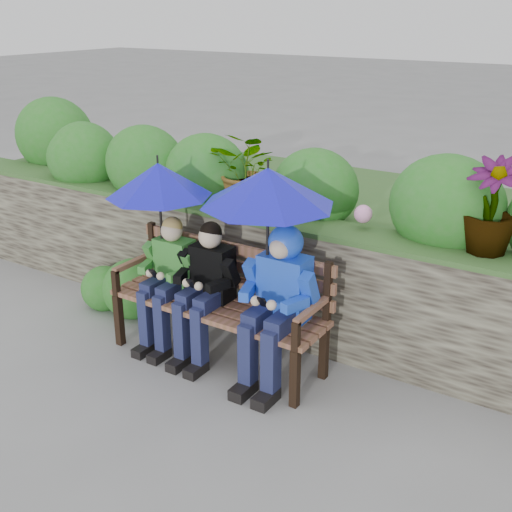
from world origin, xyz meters
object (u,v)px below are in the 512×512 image
Objects in this scene: park_bench at (222,295)px; boy_right at (278,294)px; boy_left at (168,276)px; umbrella_right at (268,187)px; umbrella_left at (159,180)px; boy_middle at (205,285)px.

boy_right is (0.55, -0.08, 0.18)m from park_bench.
boy_left is 1.24m from umbrella_right.
boy_left is 1.25× the size of umbrella_left.
park_bench is 0.16m from boy_middle.
boy_right reaches higher than boy_left.
boy_right is at bearing -3.19° from umbrella_left.
umbrella_left is 0.91× the size of umbrella_right.
boy_middle is at bearing -8.09° from umbrella_left.
boy_middle is 0.93× the size of boy_right.
boy_right is at bearing -21.92° from umbrella_right.
boy_left is 0.38m from boy_middle.
boy_middle is at bearing -179.56° from boy_right.
umbrella_left is at bearing 146.20° from boy_left.
umbrella_right is at bearing 158.08° from boy_right.
boy_right is 1.30m from umbrella_left.
umbrella_right is at bearing 5.70° from boy_middle.
boy_middle is at bearing -174.30° from umbrella_right.
park_bench is at bearing 9.43° from boy_left.
boy_left is 1.14× the size of umbrella_right.
boy_left reaches higher than park_bench.
park_bench is 1.59× the size of boy_middle.
park_bench is 0.58m from boy_right.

